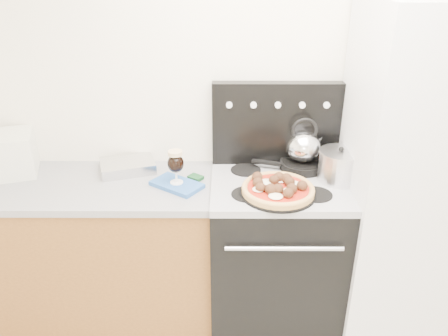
{
  "coord_description": "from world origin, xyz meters",
  "views": [
    {
      "loc": [
        -0.22,
        -1.02,
        2.04
      ],
      "look_at": [
        -0.23,
        1.05,
        1.07
      ],
      "focal_mm": 35.0,
      "sensor_mm": 36.0,
      "label": 1
    }
  ],
  "objects_px": {
    "base_cabinet": "(96,250)",
    "fridge": "(405,179)",
    "stove_body": "(274,252)",
    "tea_kettle": "(304,144)",
    "beer_glass": "(176,167)",
    "skillet": "(302,165)",
    "stock_pot": "(339,167)",
    "oven_mitt": "(177,185)",
    "pizza": "(278,188)",
    "pizza_pan": "(278,193)"
  },
  "relations": [
    {
      "from": "fridge",
      "to": "stock_pot",
      "type": "distance_m",
      "value": 0.37
    },
    {
      "from": "pizza_pan",
      "to": "stock_pot",
      "type": "distance_m",
      "value": 0.41
    },
    {
      "from": "pizza_pan",
      "to": "pizza",
      "type": "relative_size",
      "value": 1.04
    },
    {
      "from": "pizza",
      "to": "tea_kettle",
      "type": "height_order",
      "value": "tea_kettle"
    },
    {
      "from": "beer_glass",
      "to": "pizza",
      "type": "xyz_separation_m",
      "value": [
        0.55,
        -0.13,
        -0.06
      ]
    },
    {
      "from": "skillet",
      "to": "pizza",
      "type": "bearing_deg",
      "value": -118.78
    },
    {
      "from": "beer_glass",
      "to": "stove_body",
      "type": "bearing_deg",
      "value": 2.04
    },
    {
      "from": "base_cabinet",
      "to": "beer_glass",
      "type": "height_order",
      "value": "beer_glass"
    },
    {
      "from": "base_cabinet",
      "to": "oven_mitt",
      "type": "distance_m",
      "value": 0.72
    },
    {
      "from": "stove_body",
      "to": "skillet",
      "type": "distance_m",
      "value": 0.56
    },
    {
      "from": "pizza_pan",
      "to": "skillet",
      "type": "relative_size",
      "value": 1.53
    },
    {
      "from": "stove_body",
      "to": "tea_kettle",
      "type": "relative_size",
      "value": 3.87
    },
    {
      "from": "oven_mitt",
      "to": "pizza_pan",
      "type": "relative_size",
      "value": 0.7
    },
    {
      "from": "base_cabinet",
      "to": "stock_pot",
      "type": "xyz_separation_m",
      "value": [
        1.44,
        -0.0,
        0.57
      ]
    },
    {
      "from": "oven_mitt",
      "to": "pizza",
      "type": "height_order",
      "value": "pizza"
    },
    {
      "from": "stove_body",
      "to": "fridge",
      "type": "relative_size",
      "value": 0.46
    },
    {
      "from": "pizza_pan",
      "to": "base_cabinet",
      "type": "bearing_deg",
      "value": 171.04
    },
    {
      "from": "stock_pot",
      "to": "pizza_pan",
      "type": "bearing_deg",
      "value": -154.7
    },
    {
      "from": "pizza_pan",
      "to": "stock_pot",
      "type": "bearing_deg",
      "value": 25.3
    },
    {
      "from": "fridge",
      "to": "beer_glass",
      "type": "distance_m",
      "value": 1.28
    },
    {
      "from": "base_cabinet",
      "to": "tea_kettle",
      "type": "xyz_separation_m",
      "value": [
        1.26,
        0.15,
        0.65
      ]
    },
    {
      "from": "stove_body",
      "to": "oven_mitt",
      "type": "xyz_separation_m",
      "value": [
        -0.57,
        -0.02,
        0.47
      ]
    },
    {
      "from": "skillet",
      "to": "stock_pot",
      "type": "xyz_separation_m",
      "value": [
        0.18,
        -0.15,
        0.06
      ]
    },
    {
      "from": "fridge",
      "to": "tea_kettle",
      "type": "xyz_separation_m",
      "value": [
        -0.54,
        0.2,
        0.13
      ]
    },
    {
      "from": "stove_body",
      "to": "beer_glass",
      "type": "xyz_separation_m",
      "value": [
        -0.57,
        -0.02,
        0.58
      ]
    },
    {
      "from": "beer_glass",
      "to": "pizza_pan",
      "type": "relative_size",
      "value": 0.49
    },
    {
      "from": "pizza_pan",
      "to": "tea_kettle",
      "type": "distance_m",
      "value": 0.4
    },
    {
      "from": "stove_body",
      "to": "pizza",
      "type": "bearing_deg",
      "value": -98.23
    },
    {
      "from": "beer_glass",
      "to": "tea_kettle",
      "type": "distance_m",
      "value": 0.76
    },
    {
      "from": "beer_glass",
      "to": "pizza_pan",
      "type": "bearing_deg",
      "value": -12.77
    },
    {
      "from": "tea_kettle",
      "to": "stock_pot",
      "type": "bearing_deg",
      "value": -42.55
    },
    {
      "from": "tea_kettle",
      "to": "fridge",
      "type": "bearing_deg",
      "value": -22.89
    },
    {
      "from": "stock_pot",
      "to": "fridge",
      "type": "bearing_deg",
      "value": -7.76
    },
    {
      "from": "stove_body",
      "to": "tea_kettle",
      "type": "xyz_separation_m",
      "value": [
        0.16,
        0.18,
        0.64
      ]
    },
    {
      "from": "oven_mitt",
      "to": "skillet",
      "type": "bearing_deg",
      "value": 15.16
    },
    {
      "from": "pizza",
      "to": "stock_pot",
      "type": "height_order",
      "value": "stock_pot"
    },
    {
      "from": "beer_glass",
      "to": "pizza_pan",
      "type": "xyz_separation_m",
      "value": [
        0.55,
        -0.13,
        -0.1
      ]
    },
    {
      "from": "fridge",
      "to": "skillet",
      "type": "height_order",
      "value": "fridge"
    },
    {
      "from": "fridge",
      "to": "pizza_pan",
      "type": "height_order",
      "value": "fridge"
    },
    {
      "from": "pizza",
      "to": "tea_kettle",
      "type": "relative_size",
      "value": 1.7
    },
    {
      "from": "oven_mitt",
      "to": "beer_glass",
      "type": "xyz_separation_m",
      "value": [
        0.0,
        0.0,
        0.11
      ]
    },
    {
      "from": "skillet",
      "to": "pizza_pan",
      "type": "bearing_deg",
      "value": -118.78
    },
    {
      "from": "base_cabinet",
      "to": "fridge",
      "type": "bearing_deg",
      "value": -1.59
    },
    {
      "from": "pizza",
      "to": "skillet",
      "type": "xyz_separation_m",
      "value": [
        0.18,
        0.32,
        -0.02
      ]
    },
    {
      "from": "base_cabinet",
      "to": "pizza_pan",
      "type": "xyz_separation_m",
      "value": [
        1.08,
        -0.17,
        0.5
      ]
    },
    {
      "from": "beer_glass",
      "to": "stock_pot",
      "type": "xyz_separation_m",
      "value": [
        0.91,
        0.04,
        -0.02
      ]
    },
    {
      "from": "fridge",
      "to": "skillet",
      "type": "distance_m",
      "value": 0.58
    },
    {
      "from": "base_cabinet",
      "to": "pizza_pan",
      "type": "height_order",
      "value": "pizza_pan"
    },
    {
      "from": "beer_glass",
      "to": "skillet",
      "type": "relative_size",
      "value": 0.75
    },
    {
      "from": "oven_mitt",
      "to": "beer_glass",
      "type": "distance_m",
      "value": 0.11
    }
  ]
}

